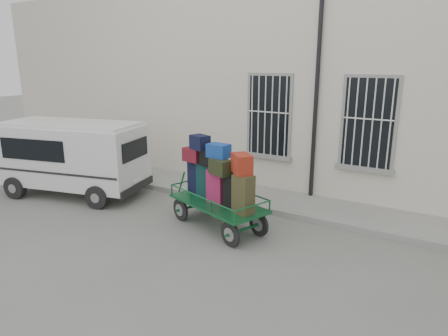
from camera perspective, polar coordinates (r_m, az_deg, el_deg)
ground at (r=9.25m, az=0.42°, el=-8.79°), size 80.00×80.00×0.00m
building at (r=13.51m, az=12.75°, el=11.51°), size 24.00×5.15×6.00m
sidewalk at (r=11.04m, az=6.31°, el=-4.45°), size 24.00×1.70×0.15m
luggage_cart at (r=9.01m, az=-0.93°, el=-2.19°), size 2.85×1.80×2.09m
van at (r=12.13m, az=-20.93°, el=1.93°), size 4.43×2.67×2.09m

